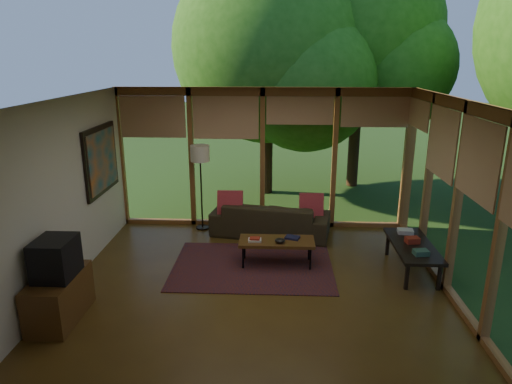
{
  "coord_description": "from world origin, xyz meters",
  "views": [
    {
      "loc": [
        0.27,
        -6.06,
        3.26
      ],
      "look_at": [
        -0.04,
        0.7,
        1.22
      ],
      "focal_mm": 32.0,
      "sensor_mm": 36.0,
      "label": 1
    }
  ],
  "objects_px": {
    "floor_lamp": "(200,158)",
    "side_console": "(413,247)",
    "sofa": "(270,219)",
    "media_cabinet": "(59,298)",
    "coffee_table": "(277,242)",
    "television": "(55,258)"
  },
  "relations": [
    {
      "from": "floor_lamp",
      "to": "side_console",
      "type": "distance_m",
      "value": 4.07
    },
    {
      "from": "sofa",
      "to": "floor_lamp",
      "type": "relative_size",
      "value": 1.32
    },
    {
      "from": "media_cabinet",
      "to": "side_console",
      "type": "bearing_deg",
      "value": 18.02
    },
    {
      "from": "side_console",
      "to": "sofa",
      "type": "bearing_deg",
      "value": 147.3
    },
    {
      "from": "sofa",
      "to": "floor_lamp",
      "type": "bearing_deg",
      "value": -0.35
    },
    {
      "from": "media_cabinet",
      "to": "coffee_table",
      "type": "distance_m",
      "value": 3.25
    },
    {
      "from": "television",
      "to": "side_console",
      "type": "distance_m",
      "value": 5.12
    },
    {
      "from": "media_cabinet",
      "to": "floor_lamp",
      "type": "xyz_separation_m",
      "value": [
        1.31,
        3.27,
        1.11
      ]
    },
    {
      "from": "television",
      "to": "side_console",
      "type": "height_order",
      "value": "television"
    },
    {
      "from": "floor_lamp",
      "to": "side_console",
      "type": "height_order",
      "value": "floor_lamp"
    },
    {
      "from": "sofa",
      "to": "floor_lamp",
      "type": "distance_m",
      "value": 1.74
    },
    {
      "from": "media_cabinet",
      "to": "television",
      "type": "xyz_separation_m",
      "value": [
        0.02,
        0.0,
        0.55
      ]
    },
    {
      "from": "sofa",
      "to": "side_console",
      "type": "relative_size",
      "value": 1.55
    },
    {
      "from": "media_cabinet",
      "to": "floor_lamp",
      "type": "height_order",
      "value": "floor_lamp"
    },
    {
      "from": "sofa",
      "to": "media_cabinet",
      "type": "bearing_deg",
      "value": 59.37
    },
    {
      "from": "coffee_table",
      "to": "television",
      "type": "bearing_deg",
      "value": -147.94
    },
    {
      "from": "coffee_table",
      "to": "sofa",
      "type": "bearing_deg",
      "value": 95.31
    },
    {
      "from": "media_cabinet",
      "to": "coffee_table",
      "type": "height_order",
      "value": "media_cabinet"
    },
    {
      "from": "side_console",
      "to": "media_cabinet",
      "type": "bearing_deg",
      "value": -161.98
    },
    {
      "from": "floor_lamp",
      "to": "media_cabinet",
      "type": "bearing_deg",
      "value": -111.76
    },
    {
      "from": "sofa",
      "to": "side_console",
      "type": "distance_m",
      "value": 2.65
    },
    {
      "from": "media_cabinet",
      "to": "side_console",
      "type": "height_order",
      "value": "media_cabinet"
    }
  ]
}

